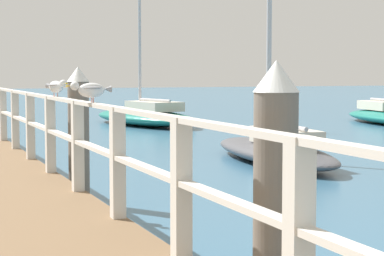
{
  "coord_description": "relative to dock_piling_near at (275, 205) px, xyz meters",
  "views": [
    {
      "loc": [
        -0.35,
        0.99,
        1.76
      ],
      "look_at": [
        3.82,
        11.34,
        0.89
      ],
      "focal_mm": 66.96,
      "sensor_mm": 36.0,
      "label": 1
    }
  ],
  "objects": [
    {
      "name": "boat_1",
      "position": [
        4.52,
        8.31,
        -0.62
      ],
      "size": [
        1.79,
        4.95,
        6.25
      ],
      "rotation": [
        0.0,
        0.0,
        -0.09
      ],
      "color": "#4C4C51",
      "rests_on": "ground_plane"
    },
    {
      "name": "seagull_background",
      "position": [
        -0.38,
        5.0,
        0.66
      ],
      "size": [
        0.24,
        0.47,
        0.21
      ],
      "rotation": [
        0.0,
        0.0,
        3.46
      ],
      "color": "white",
      "rests_on": "pier_railing"
    },
    {
      "name": "dock_piling_far",
      "position": [
        0.0,
        5.44,
        0.0
      ],
      "size": [
        0.29,
        0.29,
        1.84
      ],
      "color": "#6B6056",
      "rests_on": "ground_plane"
    },
    {
      "name": "dock_piling_near",
      "position": [
        0.0,
        0.0,
        0.0
      ],
      "size": [
        0.29,
        0.29,
        1.84
      ],
      "color": "#6B6056",
      "rests_on": "ground_plane"
    },
    {
      "name": "pier_railing",
      "position": [
        -0.38,
        6.23,
        0.14
      ],
      "size": [
        0.12,
        20.82,
        1.01
      ],
      "color": "beige",
      "rests_on": "pier_deck"
    },
    {
      "name": "seagull_foreground",
      "position": [
        -0.39,
        3.19,
        0.66
      ],
      "size": [
        0.48,
        0.19,
        0.21
      ],
      "rotation": [
        0.0,
        0.0,
        1.66
      ],
      "color": "white",
      "rests_on": "pier_railing"
    },
    {
      "name": "boat_0",
      "position": [
        5.29,
        18.7,
        -0.59
      ],
      "size": [
        3.03,
        5.84,
        7.57
      ],
      "rotation": [
        0.0,
        0.0,
        0.2
      ],
      "color": "#197266",
      "rests_on": "ground_plane"
    }
  ]
}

